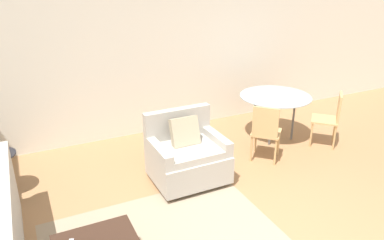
# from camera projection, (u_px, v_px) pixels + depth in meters

# --- Properties ---
(wall_back) EXTENTS (12.00, 0.06, 2.75)m
(wall_back) POSITION_uv_depth(u_px,v_px,m) (154.00, 55.00, 6.35)
(wall_back) COLOR white
(wall_back) RESTS_ON ground_plane
(area_rug) EXTENTS (2.51, 1.64, 0.01)m
(area_rug) POSITION_uv_depth(u_px,v_px,m) (163.00, 237.00, 4.12)
(area_rug) COLOR gray
(area_rug) RESTS_ON ground_plane
(armchair) EXTENTS (0.98, 0.82, 0.95)m
(armchair) POSITION_uv_depth(u_px,v_px,m) (187.00, 156.00, 5.11)
(armchair) COLOR #B2ADA3
(armchair) RESTS_ON ground_plane
(dining_table) EXTENTS (1.20, 1.20, 0.76)m
(dining_table) POSITION_uv_depth(u_px,v_px,m) (275.00, 100.00, 6.31)
(dining_table) COLOR #99A8AD
(dining_table) RESTS_ON ground_plane
(dining_chair_near_left) EXTENTS (0.59, 0.59, 0.90)m
(dining_chair_near_left) POSITION_uv_depth(u_px,v_px,m) (266.00, 130.00, 5.57)
(dining_chair_near_left) COLOR tan
(dining_chair_near_left) RESTS_ON ground_plane
(dining_chair_near_right) EXTENTS (0.59, 0.59, 0.90)m
(dining_chair_near_right) POSITION_uv_depth(u_px,v_px,m) (331.00, 116.00, 6.09)
(dining_chair_near_right) COLOR tan
(dining_chair_near_right) RESTS_ON ground_plane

